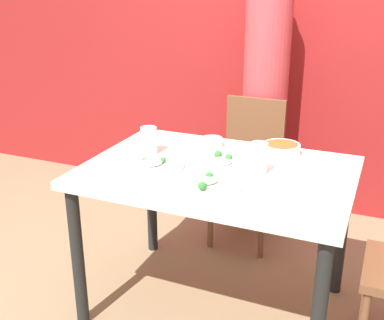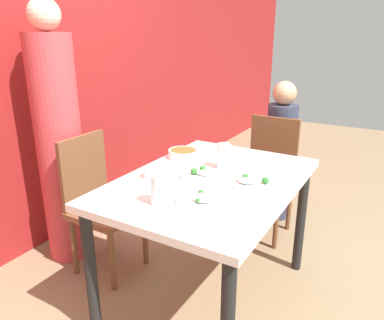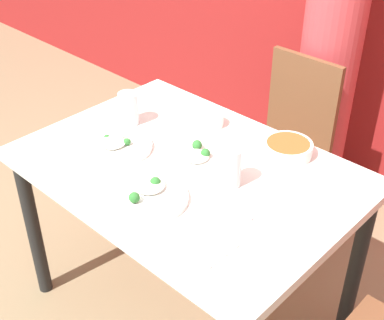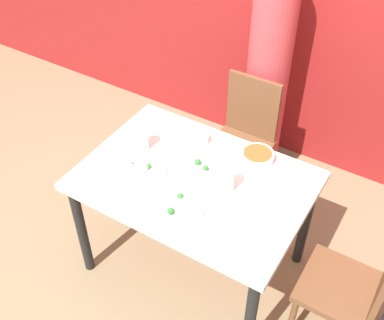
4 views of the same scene
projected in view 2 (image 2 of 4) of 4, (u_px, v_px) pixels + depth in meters
ground_plane at (209, 296)px, 2.29m from camera, size 10.00×10.00×0.00m
wall_back at (27, 60)px, 2.52m from camera, size 10.00×0.06×2.70m
dining_table at (210, 195)px, 2.06m from camera, size 1.25×0.88×0.77m
chair_adult_spot at (99, 200)px, 2.44m from camera, size 0.40×0.40×0.91m
chair_child_spot at (268, 173)px, 2.91m from camera, size 0.40×0.40×0.91m
person_adult at (60, 146)px, 2.49m from camera, size 0.30×0.30×1.73m
person_child at (280, 156)px, 3.13m from camera, size 0.24×0.24×1.17m
bowl_curry at (183, 154)px, 2.36m from camera, size 0.19×0.19×0.05m
plate_rice_adult at (203, 199)px, 1.76m from camera, size 0.26×0.26×0.05m
plate_rice_child at (201, 174)px, 2.05m from camera, size 0.22×0.22×0.06m
plate_noodles at (254, 182)px, 1.95m from camera, size 0.27×0.27×0.06m
bowl_rice_small at (153, 173)px, 2.05m from camera, size 0.11×0.11×0.05m
glass_water_tall at (223, 156)px, 2.17m from camera, size 0.08×0.08×0.15m
glass_water_short at (159, 190)px, 1.72m from camera, size 0.08×0.08×0.14m
napkin_folded at (280, 168)px, 2.18m from camera, size 0.14×0.14×0.01m
fork_steel at (248, 166)px, 2.21m from camera, size 0.18×0.06×0.01m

